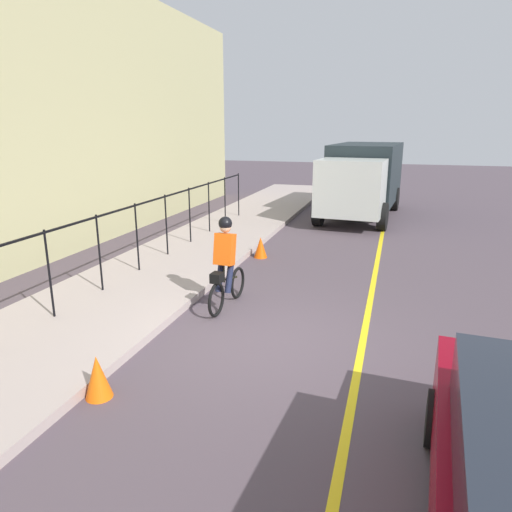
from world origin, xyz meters
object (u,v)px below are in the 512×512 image
(box_truck_background, at_px, (363,177))
(traffic_cone_near, at_px, (98,377))
(cyclist_lead, at_px, (225,264))
(traffic_cone_far, at_px, (261,247))

(box_truck_background, height_order, traffic_cone_near, box_truck_background)
(box_truck_background, distance_m, traffic_cone_near, 14.50)
(cyclist_lead, relative_size, traffic_cone_near, 3.08)
(traffic_cone_near, xyz_separation_m, traffic_cone_far, (7.19, -0.14, -0.01))
(cyclist_lead, distance_m, box_truck_background, 10.98)
(box_truck_background, bearing_deg, cyclist_lead, -4.61)
(cyclist_lead, relative_size, box_truck_background, 0.27)
(cyclist_lead, height_order, traffic_cone_far, cyclist_lead)
(traffic_cone_near, distance_m, traffic_cone_far, 7.19)
(cyclist_lead, xyz_separation_m, traffic_cone_far, (3.74, 0.38, -0.63))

